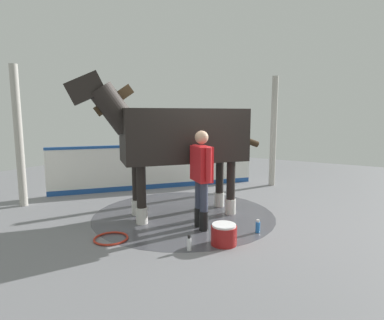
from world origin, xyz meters
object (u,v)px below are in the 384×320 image
object	(u,v)px
horse	(178,136)
bottle_spray	(258,227)
hose_coil	(111,238)
handler	(201,173)
wash_bucket	(224,234)
bottle_shampoo	(189,244)

from	to	relation	value
horse	bottle_spray	distance (m)	2.10
hose_coil	bottle_spray	bearing A→B (deg)	-141.65
handler	hose_coil	world-z (taller)	handler
bottle_spray	hose_coil	bearing A→B (deg)	38.35
horse	wash_bucket	world-z (taller)	horse
handler	bottle_spray	distance (m)	1.23
handler	hose_coil	size ratio (longest dim) A/B	3.11
hose_coil	horse	bearing A→B (deg)	-97.84
bottle_shampoo	hose_coil	xyz separation A→B (m)	(1.21, 0.28, -0.08)
wash_bucket	handler	bearing A→B (deg)	-33.56
bottle_spray	hose_coil	xyz separation A→B (m)	(1.79, 1.42, -0.08)
wash_bucket	bottle_shampoo	world-z (taller)	wash_bucket
bottle_shampoo	hose_coil	world-z (taller)	bottle_shampoo
bottle_shampoo	hose_coil	distance (m)	1.25
bottle_shampoo	bottle_spray	world-z (taller)	bottle_shampoo
wash_bucket	bottle_shampoo	distance (m)	0.55
wash_bucket	horse	bearing A→B (deg)	-30.90
bottle_shampoo	bottle_spray	size ratio (longest dim) A/B	1.03
horse	handler	size ratio (longest dim) A/B	1.77
bottle_shampoo	hose_coil	size ratio (longest dim) A/B	0.42
wash_bucket	bottle_shampoo	xyz separation A→B (m)	(0.32, 0.44, -0.05)
bottle_shampoo	wash_bucket	bearing A→B (deg)	-125.45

